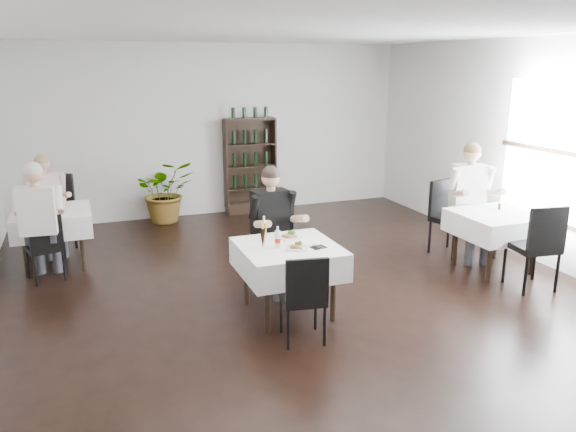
% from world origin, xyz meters
% --- Properties ---
extents(room_shell, '(9.00, 9.00, 9.00)m').
position_xyz_m(room_shell, '(0.00, 0.00, 1.50)').
color(room_shell, black).
rests_on(room_shell, ground).
extents(window_right, '(0.06, 2.30, 1.85)m').
position_xyz_m(window_right, '(3.48, 0.00, 1.50)').
color(window_right, white).
rests_on(window_right, room_shell).
extents(wine_shelf, '(0.90, 0.28, 1.75)m').
position_xyz_m(wine_shelf, '(0.60, 4.31, 0.85)').
color(wine_shelf, black).
rests_on(wine_shelf, ground).
extents(main_table, '(1.03, 1.03, 0.77)m').
position_xyz_m(main_table, '(-0.30, 0.00, 0.62)').
color(main_table, black).
rests_on(main_table, ground).
extents(left_table, '(0.98, 0.98, 0.77)m').
position_xyz_m(left_table, '(-2.70, 2.50, 0.62)').
color(left_table, black).
rests_on(left_table, ground).
extents(right_table, '(0.98, 0.98, 0.77)m').
position_xyz_m(right_table, '(2.70, 0.30, 0.62)').
color(right_table, black).
rests_on(right_table, ground).
extents(potted_tree, '(0.98, 0.85, 1.07)m').
position_xyz_m(potted_tree, '(-0.95, 4.20, 0.54)').
color(potted_tree, '#27571D').
rests_on(potted_tree, ground).
extents(main_chair_far, '(0.62, 0.62, 1.05)m').
position_xyz_m(main_chair_far, '(-0.19, 0.78, 0.60)').
color(main_chair_far, black).
rests_on(main_chair_far, ground).
extents(main_chair_near, '(0.47, 0.48, 0.90)m').
position_xyz_m(main_chair_near, '(-0.40, -0.70, 0.51)').
color(main_chair_near, black).
rests_on(main_chair_near, ground).
extents(left_chair_far, '(0.66, 0.67, 1.12)m').
position_xyz_m(left_chair_far, '(-2.70, 3.16, 0.64)').
color(left_chair_far, black).
rests_on(left_chair_far, ground).
extents(left_chair_near, '(0.49, 0.49, 0.86)m').
position_xyz_m(left_chair_near, '(-2.79, 1.94, 0.49)').
color(left_chair_near, black).
rests_on(left_chair_near, ground).
extents(right_chair_far, '(0.59, 0.59, 1.05)m').
position_xyz_m(right_chair_far, '(2.55, 1.11, 0.60)').
color(right_chair_far, black).
rests_on(right_chair_far, ground).
extents(right_chair_near, '(0.55, 0.55, 1.07)m').
position_xyz_m(right_chair_near, '(2.68, -0.46, 0.61)').
color(right_chair_near, black).
rests_on(right_chair_near, ground).
extents(diner_main, '(0.60, 0.62, 1.50)m').
position_xyz_m(diner_main, '(-0.23, 0.66, 0.87)').
color(diner_main, '#3A3A41').
rests_on(diner_main, ground).
extents(diner_left_far, '(0.59, 0.62, 1.43)m').
position_xyz_m(diner_left_far, '(-2.76, 3.07, 0.83)').
color(diner_left_far, '#3A3A41').
rests_on(diner_left_far, ground).
extents(diner_left_near, '(0.60, 0.61, 1.52)m').
position_xyz_m(diner_left_near, '(-2.81, 1.95, 0.88)').
color(diner_left_near, '#3A3A41').
rests_on(diner_left_near, ground).
extents(diner_right_far, '(0.67, 0.70, 1.62)m').
position_xyz_m(diner_right_far, '(2.70, 0.83, 0.94)').
color(diner_right_far, '#3A3A41').
rests_on(diner_right_far, ground).
extents(plate_far, '(0.29, 0.29, 0.08)m').
position_xyz_m(plate_far, '(-0.18, 0.26, 0.79)').
color(plate_far, white).
rests_on(plate_far, main_table).
extents(plate_near, '(0.29, 0.29, 0.07)m').
position_xyz_m(plate_near, '(-0.25, -0.12, 0.79)').
color(plate_near, white).
rests_on(plate_near, main_table).
extents(pilsner_dark, '(0.06, 0.06, 0.28)m').
position_xyz_m(pilsner_dark, '(-0.59, -0.00, 0.88)').
color(pilsner_dark, black).
rests_on(pilsner_dark, main_table).
extents(pilsner_lager, '(0.08, 0.08, 0.33)m').
position_xyz_m(pilsner_lager, '(-0.55, 0.07, 0.91)').
color(pilsner_lager, gold).
rests_on(pilsner_lager, main_table).
extents(coke_bottle, '(0.06, 0.06, 0.23)m').
position_xyz_m(coke_bottle, '(-0.43, -0.03, 0.86)').
color(coke_bottle, silver).
rests_on(coke_bottle, main_table).
extents(napkin_cutlery, '(0.17, 0.17, 0.02)m').
position_xyz_m(napkin_cutlery, '(-0.03, -0.17, 0.78)').
color(napkin_cutlery, black).
rests_on(napkin_cutlery, main_table).
extents(pepper_mill, '(0.04, 0.04, 0.09)m').
position_xyz_m(pepper_mill, '(2.86, 0.44, 0.81)').
color(pepper_mill, black).
rests_on(pepper_mill, right_table).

